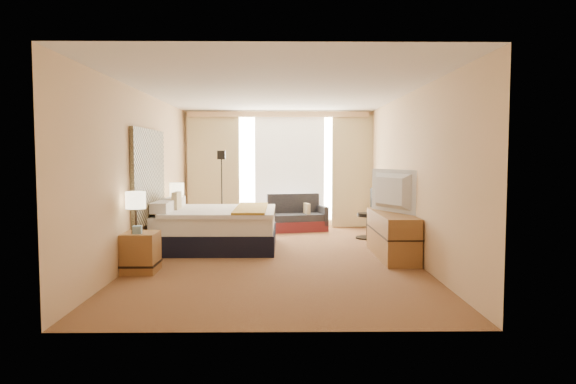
{
  "coord_description": "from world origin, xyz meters",
  "views": [
    {
      "loc": [
        0.08,
        -8.07,
        1.6
      ],
      "look_at": [
        0.18,
        0.4,
        1.01
      ],
      "focal_mm": 32.0,
      "sensor_mm": 36.0,
      "label": 1
    }
  ],
  "objects_px": {
    "nightstand_right": "(178,227)",
    "bed": "(217,227)",
    "television": "(388,191)",
    "media_dresser": "(392,235)",
    "loveseat": "(296,219)",
    "lamp_left": "(136,201)",
    "lamp_right": "(177,190)",
    "floor_lamp": "(222,175)",
    "desk_chair": "(370,216)",
    "nightstand_left": "(141,252)"
  },
  "relations": [
    {
      "from": "nightstand_left",
      "to": "nightstand_right",
      "type": "relative_size",
      "value": 1.0
    },
    {
      "from": "media_dresser",
      "to": "desk_chair",
      "type": "bearing_deg",
      "value": 90.96
    },
    {
      "from": "nightstand_right",
      "to": "loveseat",
      "type": "xyz_separation_m",
      "value": [
        2.25,
        1.45,
        -0.02
      ]
    },
    {
      "from": "lamp_right",
      "to": "bed",
      "type": "bearing_deg",
      "value": -39.24
    },
    {
      "from": "bed",
      "to": "television",
      "type": "distance_m",
      "value": 3.01
    },
    {
      "from": "floor_lamp",
      "to": "lamp_right",
      "type": "height_order",
      "value": "floor_lamp"
    },
    {
      "from": "floor_lamp",
      "to": "lamp_right",
      "type": "distance_m",
      "value": 1.18
    },
    {
      "from": "nightstand_right",
      "to": "television",
      "type": "height_order",
      "value": "television"
    },
    {
      "from": "media_dresser",
      "to": "television",
      "type": "relative_size",
      "value": 1.51
    },
    {
      "from": "nightstand_left",
      "to": "nightstand_right",
      "type": "distance_m",
      "value": 2.5
    },
    {
      "from": "lamp_left",
      "to": "lamp_right",
      "type": "distance_m",
      "value": 2.6
    },
    {
      "from": "floor_lamp",
      "to": "desk_chair",
      "type": "relative_size",
      "value": 1.75
    },
    {
      "from": "bed",
      "to": "lamp_right",
      "type": "relative_size",
      "value": 3.66
    },
    {
      "from": "nightstand_right",
      "to": "media_dresser",
      "type": "height_order",
      "value": "media_dresser"
    },
    {
      "from": "media_dresser",
      "to": "bed",
      "type": "distance_m",
      "value": 3.0
    },
    {
      "from": "floor_lamp",
      "to": "media_dresser",
      "type": "bearing_deg",
      "value": -38.7
    },
    {
      "from": "media_dresser",
      "to": "lamp_right",
      "type": "xyz_separation_m",
      "value": [
        -3.71,
        1.49,
        0.63
      ]
    },
    {
      "from": "floor_lamp",
      "to": "television",
      "type": "bearing_deg",
      "value": -38.18
    },
    {
      "from": "nightstand_left",
      "to": "floor_lamp",
      "type": "bearing_deg",
      "value": 78.17
    },
    {
      "from": "floor_lamp",
      "to": "television",
      "type": "distance_m",
      "value": 3.73
    },
    {
      "from": "floor_lamp",
      "to": "nightstand_right",
      "type": "bearing_deg",
      "value": -127.52
    },
    {
      "from": "nightstand_left",
      "to": "bed",
      "type": "height_order",
      "value": "bed"
    },
    {
      "from": "desk_chair",
      "to": "television",
      "type": "relative_size",
      "value": 0.82
    },
    {
      "from": "nightstand_left",
      "to": "media_dresser",
      "type": "height_order",
      "value": "media_dresser"
    },
    {
      "from": "media_dresser",
      "to": "lamp_right",
      "type": "relative_size",
      "value": 3.27
    },
    {
      "from": "loveseat",
      "to": "floor_lamp",
      "type": "bearing_deg",
      "value": -174.97
    },
    {
      "from": "nightstand_right",
      "to": "bed",
      "type": "height_order",
      "value": "bed"
    },
    {
      "from": "media_dresser",
      "to": "lamp_left",
      "type": "height_order",
      "value": "lamp_left"
    },
    {
      "from": "nightstand_right",
      "to": "lamp_left",
      "type": "distance_m",
      "value": 2.66
    },
    {
      "from": "lamp_left",
      "to": "loveseat",
      "type": "bearing_deg",
      "value": 60.28
    },
    {
      "from": "media_dresser",
      "to": "lamp_right",
      "type": "distance_m",
      "value": 4.05
    },
    {
      "from": "nightstand_right",
      "to": "television",
      "type": "bearing_deg",
      "value": -20.52
    },
    {
      "from": "bed",
      "to": "nightstand_right",
      "type": "bearing_deg",
      "value": 141.88
    },
    {
      "from": "nightstand_right",
      "to": "floor_lamp",
      "type": "height_order",
      "value": "floor_lamp"
    },
    {
      "from": "nightstand_right",
      "to": "television",
      "type": "relative_size",
      "value": 0.46
    },
    {
      "from": "loveseat",
      "to": "floor_lamp",
      "type": "relative_size",
      "value": 0.8
    },
    {
      "from": "desk_chair",
      "to": "lamp_left",
      "type": "distance_m",
      "value": 4.76
    },
    {
      "from": "nightstand_right",
      "to": "desk_chair",
      "type": "bearing_deg",
      "value": 5.78
    },
    {
      "from": "loveseat",
      "to": "desk_chair",
      "type": "xyz_separation_m",
      "value": [
        1.42,
        -1.08,
        0.18
      ]
    },
    {
      "from": "floor_lamp",
      "to": "lamp_left",
      "type": "bearing_deg",
      "value": -102.26
    },
    {
      "from": "nightstand_right",
      "to": "bed",
      "type": "xyz_separation_m",
      "value": [
        0.81,
        -0.63,
        0.08
      ]
    },
    {
      "from": "media_dresser",
      "to": "television",
      "type": "distance_m",
      "value": 0.7
    },
    {
      "from": "media_dresser",
      "to": "television",
      "type": "xyz_separation_m",
      "value": [
        -0.05,
        0.08,
        0.69
      ]
    },
    {
      "from": "media_dresser",
      "to": "lamp_left",
      "type": "distance_m",
      "value": 3.95
    },
    {
      "from": "lamp_left",
      "to": "television",
      "type": "height_order",
      "value": "television"
    },
    {
      "from": "nightstand_right",
      "to": "bed",
      "type": "relative_size",
      "value": 0.27
    },
    {
      "from": "loveseat",
      "to": "lamp_left",
      "type": "distance_m",
      "value": 4.67
    },
    {
      "from": "bed",
      "to": "desk_chair",
      "type": "height_order",
      "value": "bed"
    },
    {
      "from": "loveseat",
      "to": "lamp_right",
      "type": "bearing_deg",
      "value": -161.5
    },
    {
      "from": "nightstand_left",
      "to": "lamp_right",
      "type": "bearing_deg",
      "value": 90.31
    }
  ]
}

